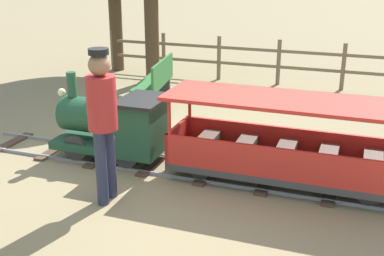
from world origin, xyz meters
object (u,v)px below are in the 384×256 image
object	(u,v)px
passenger_car	(285,150)
locomotive	(116,124)
park_bench	(155,83)
conductor_person	(102,114)

from	to	relation	value
passenger_car	locomotive	bearing A→B (deg)	90.00
passenger_car	park_bench	bearing A→B (deg)	48.61
conductor_person	locomotive	bearing A→B (deg)	22.30
conductor_person	park_bench	world-z (taller)	conductor_person
locomotive	park_bench	world-z (taller)	locomotive
conductor_person	park_bench	xyz separation A→B (m)	(3.26, 0.88, -0.54)
conductor_person	park_bench	size ratio (longest dim) A/B	1.20
passenger_car	park_bench	world-z (taller)	passenger_car
locomotive	passenger_car	xyz separation A→B (m)	(0.00, -2.10, -0.06)
conductor_person	passenger_car	bearing A→B (deg)	-59.51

